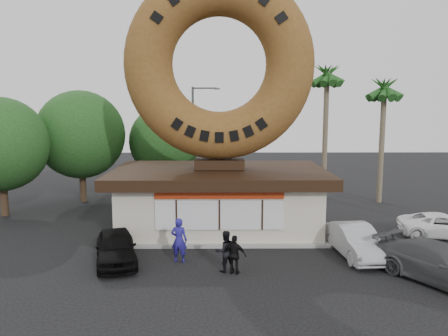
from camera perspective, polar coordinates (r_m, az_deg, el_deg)
ground at (r=18.13m, az=-0.62°, el=-13.21°), size 90.00×90.00×0.00m
donut_shop at (r=23.38m, az=-0.60°, el=-3.80°), size 11.20×7.20×3.80m
giant_donut at (r=22.99m, az=-0.62°, el=13.34°), size 9.77×2.49×9.77m
tree_west at (r=31.44m, az=-18.22°, el=4.16°), size 6.00×6.00×7.65m
tree_mid at (r=32.25m, az=-7.72°, el=3.47°), size 5.20×5.20×6.63m
tree_far at (r=29.08m, az=-27.18°, el=2.76°), size 5.60×5.60×7.14m
palm_near at (r=31.83m, az=13.31°, el=11.19°), size 2.60×2.60×9.75m
palm_far at (r=31.38m, az=20.21°, el=9.26°), size 2.60×2.60×8.75m
street_lamp at (r=33.01m, az=-3.81°, el=4.44°), size 2.11×0.20×8.00m
person_left at (r=18.82m, az=-5.89°, el=-9.35°), size 0.77×0.58×1.91m
person_center at (r=17.74m, az=0.14°, el=-10.81°), size 0.97×0.86×1.68m
person_right at (r=17.50m, az=1.41°, el=-11.27°), size 0.99×0.64×1.57m
car_black at (r=19.26m, az=-13.96°, el=-9.99°), size 2.64×4.32×1.37m
car_silver at (r=20.34m, az=16.82°, el=-9.11°), size 1.84×4.32×1.38m
car_grey at (r=18.60m, az=26.45°, el=-11.17°), size 4.41×5.25×1.44m
car_white at (r=24.86m, az=26.75°, el=-6.73°), size 4.56×2.66×1.19m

